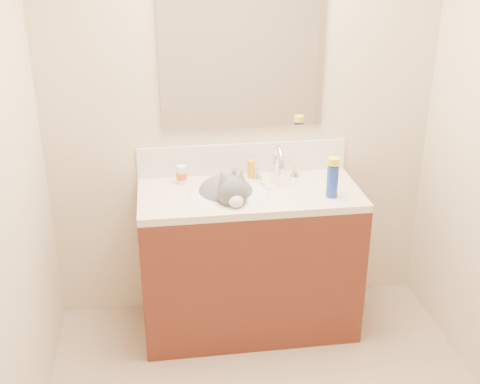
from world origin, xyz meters
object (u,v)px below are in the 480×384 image
object	(u,v)px
vanity_cabinet	(249,263)
faucet	(278,165)
pill_bottle	(181,175)
cat	(227,196)
spray_can	(332,182)
amber_bottle	(251,169)
basin	(228,206)
silver_jar	(235,174)

from	to	relation	value
vanity_cabinet	faucet	size ratio (longest dim) A/B	4.29
faucet	pill_bottle	world-z (taller)	faucet
cat	spray_can	distance (m)	0.56
faucet	cat	xyz separation A→B (m)	(-0.30, -0.14, -0.11)
vanity_cabinet	faucet	world-z (taller)	faucet
amber_bottle	spray_can	bearing A→B (deg)	-40.36
vanity_cabinet	spray_can	size ratio (longest dim) A/B	7.18
basin	spray_can	size ratio (longest dim) A/B	2.69
silver_jar	pill_bottle	bearing A→B (deg)	-176.71
vanity_cabinet	basin	xyz separation A→B (m)	(-0.12, -0.03, 0.38)
pill_bottle	silver_jar	world-z (taller)	pill_bottle
basin	silver_jar	world-z (taller)	silver_jar
amber_bottle	spray_can	world-z (taller)	spray_can
cat	silver_jar	world-z (taller)	cat
pill_bottle	amber_bottle	bearing A→B (deg)	3.99
basin	cat	distance (m)	0.06
spray_can	amber_bottle	bearing A→B (deg)	139.64
faucet	vanity_cabinet	bearing A→B (deg)	-142.71
cat	spray_can	world-z (taller)	cat
cat	amber_bottle	size ratio (longest dim) A/B	4.31
pill_bottle	silver_jar	bearing A→B (deg)	3.29
pill_bottle	silver_jar	distance (m)	0.30
vanity_cabinet	silver_jar	bearing A→B (deg)	106.90
spray_can	pill_bottle	bearing A→B (deg)	159.23
vanity_cabinet	spray_can	bearing A→B (deg)	-17.36
faucet	pill_bottle	xyz separation A→B (m)	(-0.54, 0.03, -0.03)
faucet	spray_can	distance (m)	0.36
vanity_cabinet	basin	size ratio (longest dim) A/B	2.67
faucet	pill_bottle	bearing A→B (deg)	177.21
vanity_cabinet	basin	distance (m)	0.40
vanity_cabinet	spray_can	distance (m)	0.69
faucet	spray_can	world-z (taller)	faucet
faucet	cat	bearing A→B (deg)	-155.12
basin	cat	bearing A→B (deg)	93.15
vanity_cabinet	cat	distance (m)	0.45
cat	silver_jar	bearing A→B (deg)	63.41
vanity_cabinet	spray_can	world-z (taller)	spray_can
basin	silver_jar	distance (m)	0.24
vanity_cabinet	amber_bottle	world-z (taller)	amber_bottle
faucet	spray_can	bearing A→B (deg)	-48.41
pill_bottle	spray_can	distance (m)	0.83
faucet	silver_jar	size ratio (longest dim) A/B	4.83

